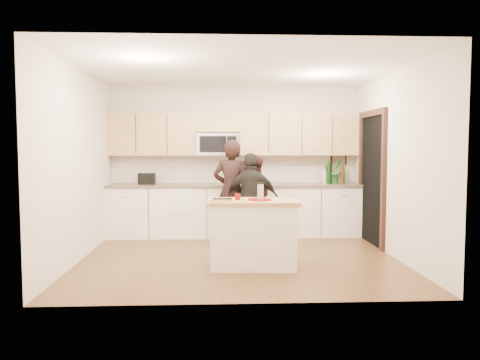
{
  "coord_description": "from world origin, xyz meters",
  "views": [
    {
      "loc": [
        -0.29,
        -6.66,
        1.59
      ],
      "look_at": [
        0.03,
        0.35,
        1.1
      ],
      "focal_mm": 35.0,
      "sensor_mm": 36.0,
      "label": 1
    }
  ],
  "objects_px": {
    "woman_left": "(232,191)",
    "woman_right": "(251,199)",
    "woman_center": "(252,199)",
    "island": "(253,233)",
    "toaster": "(147,179)"
  },
  "relations": [
    {
      "from": "toaster",
      "to": "woman_left",
      "type": "height_order",
      "value": "woman_left"
    },
    {
      "from": "woman_left",
      "to": "woman_center",
      "type": "bearing_deg",
      "value": -177.42
    },
    {
      "from": "woman_center",
      "to": "island",
      "type": "bearing_deg",
      "value": 87.31
    },
    {
      "from": "woman_left",
      "to": "woman_right",
      "type": "height_order",
      "value": "woman_left"
    },
    {
      "from": "woman_right",
      "to": "woman_center",
      "type": "bearing_deg",
      "value": -93.29
    },
    {
      "from": "woman_left",
      "to": "woman_right",
      "type": "relative_size",
      "value": 1.14
    },
    {
      "from": "island",
      "to": "woman_right",
      "type": "xyz_separation_m",
      "value": [
        0.07,
        1.42,
        0.3
      ]
    },
    {
      "from": "woman_right",
      "to": "toaster",
      "type": "bearing_deg",
      "value": -18.58
    },
    {
      "from": "woman_left",
      "to": "woman_center",
      "type": "distance_m",
      "value": 0.37
    },
    {
      "from": "island",
      "to": "woman_right",
      "type": "relative_size",
      "value": 0.82
    },
    {
      "from": "island",
      "to": "woman_right",
      "type": "bearing_deg",
      "value": 90.44
    },
    {
      "from": "woman_left",
      "to": "woman_center",
      "type": "height_order",
      "value": "woman_left"
    },
    {
      "from": "toaster",
      "to": "woman_center",
      "type": "bearing_deg",
      "value": -17.68
    },
    {
      "from": "woman_left",
      "to": "woman_center",
      "type": "xyz_separation_m",
      "value": [
        0.34,
        -0.04,
        -0.13
      ]
    },
    {
      "from": "woman_left",
      "to": "toaster",
      "type": "bearing_deg",
      "value": -10.0
    }
  ]
}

